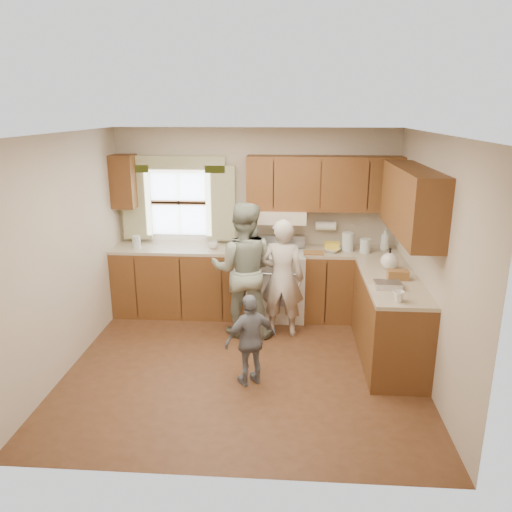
# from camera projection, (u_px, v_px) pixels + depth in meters

# --- Properties ---
(room) EXTENTS (3.80, 3.80, 3.80)m
(room) POSITION_uv_depth(u_px,v_px,m) (244.00, 257.00, 5.17)
(room) COLOR #482A16
(room) RESTS_ON ground
(kitchen_fixtures) EXTENTS (3.80, 2.25, 2.15)m
(kitchen_fixtures) POSITION_uv_depth(u_px,v_px,m) (301.00, 265.00, 6.27)
(kitchen_fixtures) COLOR #45240E
(kitchen_fixtures) RESTS_ON ground
(stove) EXTENTS (0.76, 0.67, 1.07)m
(stove) POSITION_uv_depth(u_px,v_px,m) (276.00, 283.00, 6.74)
(stove) COLOR silver
(stove) RESTS_ON ground
(woman_left) EXTENTS (0.57, 0.40, 1.48)m
(woman_left) POSITION_uv_depth(u_px,v_px,m) (282.00, 278.00, 6.10)
(woman_left) COLOR beige
(woman_left) RESTS_ON ground
(woman_right) EXTENTS (0.84, 0.67, 1.68)m
(woman_right) POSITION_uv_depth(u_px,v_px,m) (243.00, 270.00, 6.10)
(woman_right) COLOR #2E4735
(woman_right) RESTS_ON ground
(child) EXTENTS (0.61, 0.49, 0.97)m
(child) POSITION_uv_depth(u_px,v_px,m) (251.00, 340.00, 5.04)
(child) COLOR slate
(child) RESTS_ON ground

